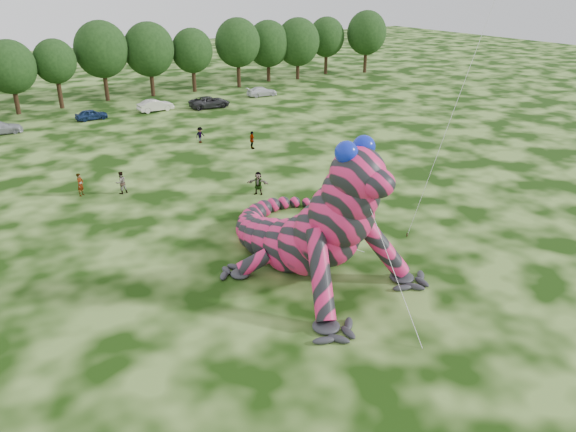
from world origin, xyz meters
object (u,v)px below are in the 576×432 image
(tree_12, at_px, (193,60))
(spectator_1, at_px, (121,183))
(tree_11, at_px, (150,59))
(tree_10, at_px, (103,61))
(tree_13, at_px, (238,53))
(tree_17, at_px, (366,42))
(tree_15, at_px, (298,49))
(car_5, at_px, (155,105))
(spectator_0, at_px, (80,185))
(car_7, at_px, (262,91))
(spectator_3, at_px, (252,140))
(tree_16, at_px, (326,46))
(spectator_5, at_px, (258,183))
(inflatable_gecko, at_px, (292,199))
(car_4, at_px, (91,115))
(tree_14, at_px, (268,51))
(tree_9, at_px, (57,74))
(tree_8, at_px, (12,77))
(spectator_2, at_px, (200,135))
(car_6, at_px, (210,102))

(tree_12, xyz_separation_m, spectator_1, (-22.54, -34.50, -3.58))
(tree_11, distance_m, tree_12, 6.27)
(tree_10, xyz_separation_m, spectator_1, (-9.92, -35.34, -4.34))
(tree_13, bearing_deg, tree_17, -1.07)
(tree_15, height_order, car_5, tree_15)
(tree_12, xyz_separation_m, spectator_0, (-25.34, -33.17, -3.57))
(car_7, height_order, spectator_3, spectator_3)
(tree_16, bearing_deg, tree_13, -173.01)
(tree_16, relative_size, spectator_5, 5.03)
(tree_13, bearing_deg, tree_11, 175.42)
(tree_11, bearing_deg, spectator_1, -115.02)
(tree_13, xyz_separation_m, spectator_5, (-20.71, -40.11, -4.13))
(tree_17, bearing_deg, inflatable_gecko, -134.41)
(tree_11, distance_m, spectator_3, 30.50)
(tree_15, distance_m, car_4, 37.31)
(car_7, bearing_deg, spectator_5, 153.53)
(tree_13, bearing_deg, car_7, -94.44)
(tree_14, relative_size, spectator_5, 5.05)
(tree_9, xyz_separation_m, tree_13, (26.07, -0.22, 0.72))
(tree_8, relative_size, tree_9, 1.03)
(tree_14, xyz_separation_m, tree_17, (18.49, -2.06, 0.45))
(inflatable_gecko, height_order, tree_15, tree_15)
(car_7, bearing_deg, tree_10, 69.85)
(spectator_3, bearing_deg, tree_15, -28.33)
(inflatable_gecko, relative_size, tree_9, 2.04)
(tree_11, height_order, spectator_2, tree_11)
(spectator_1, bearing_deg, tree_17, -157.89)
(inflatable_gecko, height_order, tree_17, tree_17)
(tree_9, xyz_separation_m, tree_14, (32.40, 1.38, 0.36))
(tree_11, distance_m, car_5, 10.75)
(car_4, distance_m, spectator_5, 32.15)
(tree_13, distance_m, tree_17, 24.82)
(spectator_5, height_order, spectator_0, spectator_5)
(tree_15, distance_m, spectator_1, 53.75)
(tree_10, bearing_deg, tree_8, -172.19)
(tree_13, distance_m, tree_16, 18.46)
(spectator_0, bearing_deg, tree_9, 36.44)
(spectator_5, bearing_deg, inflatable_gecko, -66.81)
(car_4, bearing_deg, spectator_0, 161.34)
(inflatable_gecko, relative_size, car_7, 4.05)
(spectator_3, relative_size, spectator_0, 0.97)
(spectator_1, bearing_deg, spectator_2, -149.56)
(tree_15, height_order, spectator_3, tree_15)
(car_5, bearing_deg, car_6, -108.15)
(tree_14, height_order, tree_16, tree_14)
(car_6, bearing_deg, spectator_3, 170.85)
(tree_8, xyz_separation_m, tree_14, (37.68, 1.74, 0.23))
(tree_15, distance_m, spectator_5, 52.00)
(tree_11, distance_m, tree_17, 38.19)
(tree_8, distance_m, tree_16, 49.72)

